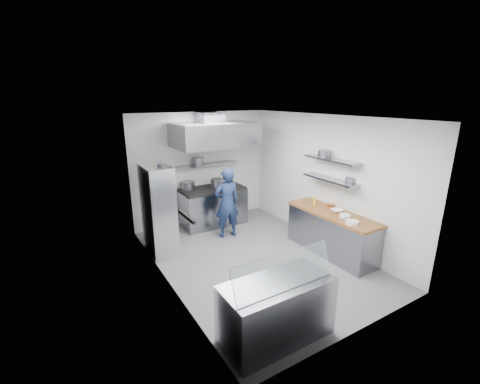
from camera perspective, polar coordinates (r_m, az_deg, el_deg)
floor at (r=6.66m, az=2.72°, el=-11.65°), size 5.00×5.00×0.00m
ceiling at (r=5.88m, az=3.10°, el=13.17°), size 5.00×5.00×0.00m
wall_back at (r=8.25m, az=-6.85°, el=4.22°), size 3.60×2.80×0.02m
wall_front at (r=4.41m, az=21.50°, el=-7.99°), size 3.60×2.80×0.02m
wall_left at (r=5.37m, az=-13.27°, el=-2.85°), size 2.80×5.00×0.02m
wall_right at (r=7.25m, az=14.80°, el=2.07°), size 2.80×5.00×0.02m
gas_range at (r=8.20m, az=-4.82°, el=-2.70°), size 1.60×0.80×0.90m
cooktop at (r=8.05m, az=-4.91°, el=0.53°), size 1.57×0.78×0.06m
stock_pot_left at (r=7.96m, az=-9.17°, el=1.15°), size 0.31×0.31×0.20m
stock_pot_mid at (r=7.98m, az=-4.12°, el=1.51°), size 0.31×0.31×0.24m
over_range_shelf at (r=8.12m, az=-5.76°, el=4.93°), size 1.60×0.30×0.04m
shelf_pot_a at (r=7.97m, az=-7.51°, el=5.46°), size 0.26×0.26×0.18m
extractor_hood at (r=7.63m, az=-4.57°, el=10.15°), size 1.90×1.15×0.55m
hood_duct at (r=7.80m, az=-5.40°, el=13.07°), size 0.55×0.55×0.24m
red_firebox at (r=7.77m, az=-15.09°, el=3.16°), size 0.22×0.10×0.26m
chef at (r=7.34m, az=-2.35°, el=-1.97°), size 0.64×0.46×1.63m
wire_rack at (r=6.78m, az=-14.31°, el=-3.08°), size 0.50×0.90×1.85m
rack_bin_a at (r=6.57m, az=-13.50°, el=-4.83°), size 0.17×0.21×0.19m
rack_bin_b at (r=6.80m, az=-14.87°, el=0.23°), size 0.13×0.17×0.15m
rack_jar at (r=6.42m, az=-14.03°, el=3.97°), size 0.10×0.10×0.18m
knife_strip at (r=4.53m, az=-9.51°, el=-4.30°), size 0.04×0.55×0.05m
prep_counter_base at (r=6.95m, az=15.88°, el=-7.20°), size 0.62×2.00×0.84m
prep_counter_top at (r=6.79m, az=16.18°, el=-3.71°), size 0.65×2.04×0.06m
plate_stack_a at (r=6.26m, az=19.29°, el=-5.13°), size 0.24×0.24×0.06m
plate_stack_b at (r=6.56m, az=18.16°, el=-4.05°), size 0.22×0.22×0.06m
copper_pan at (r=7.10m, az=15.79°, el=-2.26°), size 0.15×0.15×0.06m
squeeze_bottle at (r=7.10m, az=13.12°, el=-1.56°), size 0.05×0.05×0.18m
mixing_bowl at (r=6.81m, az=16.81°, el=-3.19°), size 0.30×0.30×0.06m
wall_shelf_lower at (r=6.91m, az=15.70°, el=2.17°), size 0.30×1.30×0.04m
wall_shelf_upper at (r=6.83m, az=15.97°, el=5.58°), size 0.30×1.30×0.04m
shelf_pot_c at (r=6.77m, az=19.23°, el=2.16°), size 0.23×0.23×0.10m
shelf_pot_d at (r=6.98m, az=14.68°, el=6.66°), size 0.25×0.25×0.14m
display_case at (r=4.56m, az=6.51°, el=-20.16°), size 1.50×0.70×0.85m
display_glass at (r=4.13m, az=7.85°, el=-13.78°), size 1.47×0.19×0.42m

